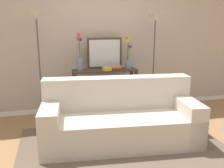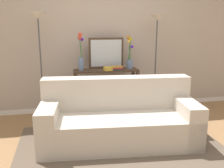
# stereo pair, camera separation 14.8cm
# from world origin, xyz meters

# --- Properties ---
(ground_plane) EXTENTS (16.00, 16.00, 0.02)m
(ground_plane) POSITION_xyz_m (0.00, 0.00, -0.01)
(ground_plane) COLOR #9E754C
(back_wall) EXTENTS (12.00, 0.15, 3.04)m
(back_wall) POSITION_xyz_m (0.00, 1.91, 1.52)
(back_wall) COLOR white
(back_wall) RESTS_ON ground
(area_rug) EXTENTS (2.73, 1.79, 0.01)m
(area_rug) POSITION_xyz_m (-0.08, 0.26, 0.01)
(area_rug) COLOR brown
(area_rug) RESTS_ON ground
(couch) EXTENTS (2.17, 1.04, 0.88)m
(couch) POSITION_xyz_m (-0.07, 0.42, 0.32)
(couch) COLOR beige
(couch) RESTS_ON ground
(console_table) EXTENTS (1.13, 0.32, 0.84)m
(console_table) POSITION_xyz_m (-0.05, 1.51, 0.56)
(console_table) COLOR #473323
(console_table) RESTS_ON ground
(floor_lamp_left) EXTENTS (0.28, 0.28, 1.80)m
(floor_lamp_left) POSITION_xyz_m (-1.14, 1.47, 1.41)
(floor_lamp_left) COLOR #4C4C51
(floor_lamp_left) RESTS_ON ground
(floor_lamp_right) EXTENTS (0.28, 0.28, 1.78)m
(floor_lamp_right) POSITION_xyz_m (0.85, 1.47, 1.40)
(floor_lamp_right) COLOR #4C4C51
(floor_lamp_right) RESTS_ON ground
(wall_mirror) EXTENTS (0.62, 0.02, 0.54)m
(wall_mirror) POSITION_xyz_m (-0.02, 1.64, 1.11)
(wall_mirror) COLOR #473323
(wall_mirror) RESTS_ON console_table
(vase_tall_flowers) EXTENTS (0.10, 0.11, 0.64)m
(vase_tall_flowers) POSITION_xyz_m (-0.48, 1.51, 1.11)
(vase_tall_flowers) COLOR #6B84AD
(vase_tall_flowers) RESTS_ON console_table
(vase_short_flowers) EXTENTS (0.13, 0.13, 0.58)m
(vase_short_flowers) POSITION_xyz_m (0.39, 1.54, 1.07)
(vase_short_flowers) COLOR #6B84AD
(vase_short_flowers) RESTS_ON console_table
(fruit_bowl) EXTENTS (0.18, 0.18, 0.06)m
(fruit_bowl) POSITION_xyz_m (-0.03, 1.42, 0.87)
(fruit_bowl) COLOR gold
(fruit_bowl) RESTS_ON console_table
(book_stack) EXTENTS (0.22, 0.16, 0.07)m
(book_stack) POSITION_xyz_m (0.13, 1.43, 0.87)
(book_stack) COLOR #2D2D33
(book_stack) RESTS_ON console_table
(book_row_under_console) EXTENTS (0.36, 0.17, 0.12)m
(book_row_under_console) POSITION_xyz_m (-0.32, 1.51, 0.06)
(book_row_under_console) COLOR gold
(book_row_under_console) RESTS_ON ground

